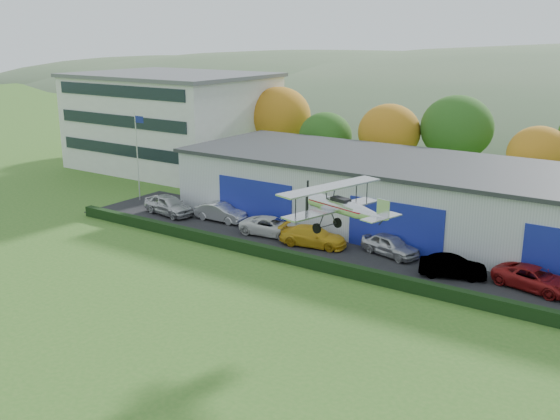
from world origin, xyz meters
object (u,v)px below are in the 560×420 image
Objects in this scene: car_2 at (272,226)px; car_4 at (390,245)px; hangar at (429,198)px; car_1 at (221,212)px; car_6 at (535,279)px; car_5 at (453,267)px; biplane at (342,205)px; car_0 at (169,205)px; car_3 at (313,236)px; office_block at (173,120)px; flagpole at (138,149)px.

car_4 reaches higher than car_2.
car_1 is (-14.73, -6.92, -1.88)m from hangar.
hangar is 12.36m from car_6.
biplane is (-3.24, -8.63, 5.41)m from car_5.
car_4 is at bearing -91.52° from car_1.
hangar is 9.53× the size of car_4.
biplane reaches higher than car_4.
car_0 is at bearing 172.31° from biplane.
hangar is 8.36× the size of car_2.
car_1 reaches higher than car_3.
car_0 is (-19.47, -7.93, -1.78)m from hangar.
car_1 is (4.74, 1.01, -0.10)m from car_0.
car_3 reaches higher than car_2.
car_2 is at bearing 103.05° from car_6.
office_block reaches higher than car_3.
hangar reaches higher than car_2.
hangar is at bearing -44.48° from car_3.
car_5 is at bearing -99.23° from car_2.
hangar is 16.38m from car_1.
car_0 is 0.73× the size of biplane.
car_6 is 0.72× the size of biplane.
car_0 is at bearing 108.46° from car_4.
hangar is 8.36× the size of car_0.
car_0 is 19.57m from car_4.
car_4 is 0.88× the size of car_6.
car_3 is at bearing 143.76° from biplane.
car_4 is (24.95, -0.80, -4.01)m from flagpole.
car_6 is at bearing -78.90° from car_4.
flagpole is 10.96m from car_1.
car_0 is at bearing -47.87° from office_block.
flagpole is 30.23m from car_5.
flagpole is 6.95m from car_0.
car_5 is 0.62× the size of biplane.
car_1 is at bearing 101.11° from car_6.
car_3 is at bearing 69.48° from car_5.
car_4 is at bearing -22.65° from office_block.
car_5 is at bearing 84.70° from biplane.
car_6 is at bearing -18.73° from office_block.
car_1 reaches higher than car_6.
car_3 is 15.00m from car_6.
hangar is 25.68m from flagpole.
office_block is 28.36m from car_2.
car_1 is 24.41m from car_6.
car_2 is at bearing 154.99° from biplane.
car_1 is at bearing 164.01° from biplane.
office_block is 2.57× the size of flagpole.
hangar is 1.97× the size of office_block.
biplane reaches higher than car_1.
office_block is at bearing 50.47° from car_3.
car_3 is 1.14× the size of car_4.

